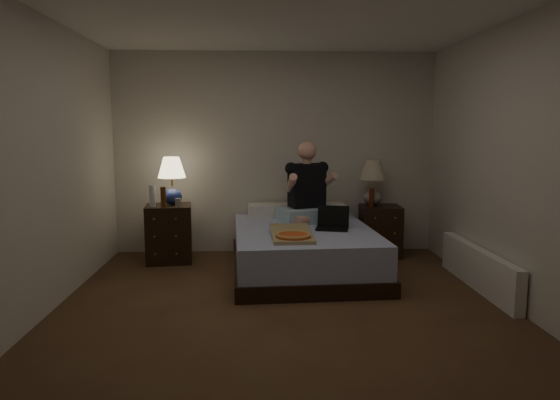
{
  "coord_description": "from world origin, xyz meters",
  "views": [
    {
      "loc": [
        -0.23,
        -4.03,
        1.55
      ],
      "look_at": [
        0.0,
        0.9,
        0.85
      ],
      "focal_mm": 32.0,
      "sensor_mm": 36.0,
      "label": 1
    }
  ],
  "objects": [
    {
      "name": "floor",
      "position": [
        0.0,
        0.0,
        0.0
      ],
      "size": [
        4.0,
        4.5,
        0.0
      ],
      "primitive_type": "cube",
      "color": "brown",
      "rests_on": "ground"
    },
    {
      "name": "ceiling",
      "position": [
        0.0,
        0.0,
        2.5
      ],
      "size": [
        4.0,
        4.5,
        0.0
      ],
      "primitive_type": "cube",
      "rotation": [
        3.14,
        0.0,
        0.0
      ],
      "color": "white",
      "rests_on": "ground"
    },
    {
      "name": "wall_back",
      "position": [
        0.0,
        2.25,
        1.25
      ],
      "size": [
        4.0,
        0.0,
        2.5
      ],
      "primitive_type": "cube",
      "rotation": [
        1.57,
        0.0,
        0.0
      ],
      "color": "silver",
      "rests_on": "ground"
    },
    {
      "name": "wall_front",
      "position": [
        0.0,
        -2.25,
        1.25
      ],
      "size": [
        4.0,
        0.0,
        2.5
      ],
      "primitive_type": "cube",
      "rotation": [
        -1.57,
        0.0,
        0.0
      ],
      "color": "silver",
      "rests_on": "ground"
    },
    {
      "name": "wall_left",
      "position": [
        -2.0,
        0.0,
        1.25
      ],
      "size": [
        0.0,
        4.5,
        2.5
      ],
      "primitive_type": "cube",
      "rotation": [
        1.57,
        0.0,
        1.57
      ],
      "color": "silver",
      "rests_on": "ground"
    },
    {
      "name": "wall_right",
      "position": [
        2.0,
        0.0,
        1.25
      ],
      "size": [
        0.0,
        4.5,
        2.5
      ],
      "primitive_type": "cube",
      "rotation": [
        1.57,
        0.0,
        -1.57
      ],
      "color": "silver",
      "rests_on": "ground"
    },
    {
      "name": "bed",
      "position": [
        0.27,
        1.28,
        0.24
      ],
      "size": [
        1.56,
        2.02,
        0.49
      ],
      "primitive_type": "cube",
      "rotation": [
        0.0,
        0.0,
        0.05
      ],
      "color": "#5B70B6",
      "rests_on": "floor"
    },
    {
      "name": "nightstand_left",
      "position": [
        -1.27,
        1.78,
        0.34
      ],
      "size": [
        0.57,
        0.52,
        0.67
      ],
      "primitive_type": "cube",
      "rotation": [
        0.0,
        0.0,
        0.12
      ],
      "color": "black",
      "rests_on": "floor"
    },
    {
      "name": "nightstand_right",
      "position": [
        1.28,
        1.93,
        0.31
      ],
      "size": [
        0.5,
        0.45,
        0.62
      ],
      "primitive_type": "cube",
      "rotation": [
        0.0,
        0.0,
        -0.04
      ],
      "color": "black",
      "rests_on": "floor"
    },
    {
      "name": "lamp_left",
      "position": [
        -1.22,
        1.82,
        0.95
      ],
      "size": [
        0.36,
        0.36,
        0.56
      ],
      "primitive_type": null,
      "rotation": [
        0.0,
        0.0,
        -0.12
      ],
      "color": "navy",
      "rests_on": "nightstand_left"
    },
    {
      "name": "lamp_right",
      "position": [
        1.2,
        2.0,
        0.9
      ],
      "size": [
        0.38,
        0.38,
        0.56
      ],
      "primitive_type": null,
      "rotation": [
        0.0,
        0.0,
        0.21
      ],
      "color": "gray",
      "rests_on": "nightstand_right"
    },
    {
      "name": "water_bottle",
      "position": [
        -1.42,
        1.67,
        0.8
      ],
      "size": [
        0.07,
        0.07,
        0.25
      ],
      "primitive_type": "cylinder",
      "color": "white",
      "rests_on": "nightstand_left"
    },
    {
      "name": "soda_can",
      "position": [
        -1.12,
        1.61,
        0.72
      ],
      "size": [
        0.07,
        0.07,
        0.1
      ],
      "primitive_type": "cylinder",
      "color": "#B6B6B1",
      "rests_on": "nightstand_left"
    },
    {
      "name": "beer_bottle_left",
      "position": [
        -1.3,
        1.65,
        0.79
      ],
      "size": [
        0.06,
        0.06,
        0.23
      ],
      "primitive_type": "cylinder",
      "color": "#522A0B",
      "rests_on": "nightstand_left"
    },
    {
      "name": "beer_bottle_right",
      "position": [
        1.15,
        1.88,
        0.74
      ],
      "size": [
        0.06,
        0.06,
        0.23
      ],
      "primitive_type": "cylinder",
      "color": "#551F0C",
      "rests_on": "nightstand_right"
    },
    {
      "name": "person",
      "position": [
        0.37,
        1.67,
        0.95
      ],
      "size": [
        0.79,
        0.7,
        0.93
      ],
      "primitive_type": null,
      "rotation": [
        0.0,
        0.0,
        0.32
      ],
      "color": "black",
      "rests_on": "bed"
    },
    {
      "name": "laptop",
      "position": [
        0.57,
        1.18,
        0.61
      ],
      "size": [
        0.4,
        0.35,
        0.24
      ],
      "primitive_type": null,
      "rotation": [
        0.0,
        0.0,
        -0.24
      ],
      "color": "black",
      "rests_on": "bed"
    },
    {
      "name": "pizza_box",
      "position": [
        0.12,
        0.67,
        0.53
      ],
      "size": [
        0.41,
        0.77,
        0.08
      ],
      "primitive_type": null,
      "rotation": [
        0.0,
        0.0,
        0.01
      ],
      "color": "tan",
      "rests_on": "bed"
    },
    {
      "name": "radiator",
      "position": [
        1.93,
        0.61,
        0.2
      ],
      "size": [
        0.1,
        1.6,
        0.4
      ],
      "primitive_type": "cube",
      "color": "white",
      "rests_on": "floor"
    }
  ]
}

